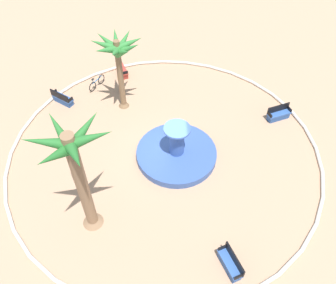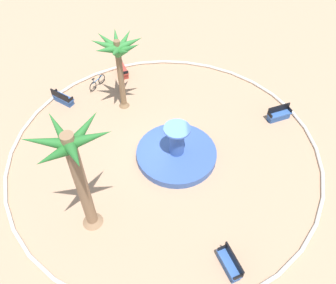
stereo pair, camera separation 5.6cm
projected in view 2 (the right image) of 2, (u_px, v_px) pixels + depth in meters
The scene contains 11 objects.
ground_plane at pixel (164, 152), 21.43m from camera, with size 80.00×80.00×0.00m, color tan.
plaza_curb at pixel (164, 151), 21.36m from camera, with size 18.72×18.72×0.20m, color silver.
fountain at pixel (176, 153), 20.94m from camera, with size 4.78×4.78×2.41m.
palm_tree_near_fountain at pixel (118, 53), 21.15m from camera, with size 3.27×3.19×5.31m.
palm_tree_by_curb at pixel (76, 166), 14.77m from camera, with size 3.64×3.31×6.78m.
bench_east at pixel (279, 115), 23.13m from camera, with size 1.67×1.01×1.00m.
bench_west at pixel (63, 99), 24.22m from camera, with size 1.61×1.31×1.00m.
bench_north at pixel (122, 70), 26.44m from camera, with size 1.04×1.67×1.00m.
bench_southeast at pixel (230, 264), 16.33m from camera, with size 1.06×1.67×1.00m.
bicycle_red_frame at pixel (97, 83), 25.37m from camera, with size 0.95×1.50×0.94m.
person_cyclist_helmet at pixel (121, 81), 24.68m from camera, with size 0.35×0.47×1.61m.
Camera 2 is at (0.05, 14.01, 16.23)m, focal length 37.68 mm.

